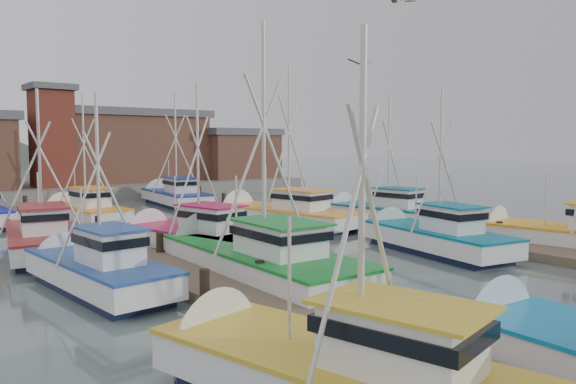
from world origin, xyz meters
TOP-DOWN VIEW (x-y plane):
  - ground at (0.00, 0.00)m, footprint 260.00×260.00m
  - dock_left at (-7.00, 4.04)m, footprint 2.30×46.00m
  - dock_right at (7.00, 4.04)m, footprint 2.30×46.00m
  - quay at (0.00, 37.00)m, footprint 44.00×16.00m
  - shed_center at (6.00, 37.00)m, footprint 14.84×9.54m
  - shed_right at (17.00, 34.00)m, footprint 8.48×6.36m
  - lookout_tower at (-2.00, 33.00)m, footprint 3.60×3.60m
  - boat_2 at (-9.43, -8.86)m, footprint 4.29×8.92m
  - boat_4 at (-4.56, 0.45)m, footprint 4.08×10.49m
  - boat_5 at (4.38, -0.68)m, footprint 4.11×8.61m
  - boat_6 at (-9.78, 2.20)m, footprint 2.91×7.81m
  - boat_7 at (9.36, -4.52)m, footprint 4.10×9.27m
  - boat_8 at (-4.18, 5.83)m, footprint 4.18×8.87m
  - boat_9 at (3.97, 9.74)m, footprint 4.61×10.23m
  - boat_10 at (-9.22, 10.26)m, footprint 4.43×9.35m
  - boat_11 at (9.25, 6.66)m, footprint 3.41×8.57m
  - boat_12 at (-4.63, 18.48)m, footprint 3.40×8.47m
  - boat_13 at (4.46, 23.95)m, footprint 4.14×9.70m
  - gull_near at (-4.03, -5.88)m, footprint 1.53×0.66m
  - gull_far at (2.71, 2.09)m, footprint 1.54×0.61m

SIDE VIEW (x-z plane):
  - ground at x=0.00m, z-range 0.00..0.00m
  - dock_left at x=-7.00m, z-range -0.54..0.96m
  - dock_right at x=7.00m, z-range -0.54..0.96m
  - quay at x=0.00m, z-range 0.00..1.20m
  - boat_6 at x=-9.78m, z-range -2.84..4.19m
  - boat_5 at x=4.38m, z-range -3.25..4.60m
  - boat_2 at x=-9.43m, z-range -3.09..4.45m
  - boat_8 at x=-4.18m, z-range -3.41..4.77m
  - boat_10 at x=-9.22m, z-range -3.31..4.67m
  - boat_12 at x=-4.63m, z-range -3.59..4.94m
  - boat_11 at x=9.25m, z-range -3.53..4.89m
  - boat_7 at x=9.36m, z-range -3.84..5.21m
  - boat_13 at x=4.46m, z-range -4.13..5.50m
  - boat_4 at x=-4.56m, z-range -4.33..5.70m
  - boat_9 at x=3.97m, z-range -4.47..5.84m
  - shed_right at x=17.00m, z-range 1.24..6.44m
  - shed_center at x=6.00m, z-range 1.24..8.14m
  - lookout_tower at x=-2.00m, z-range 1.30..9.80m
  - gull_far at x=2.71m, z-range 8.43..8.67m
  - gull_near at x=-4.03m, z-range 8.66..8.90m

